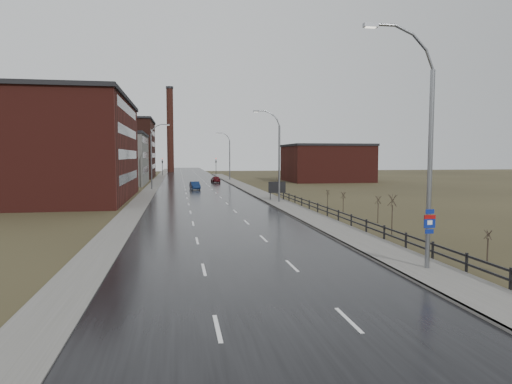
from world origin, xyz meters
name	(u,v)px	position (x,y,z in m)	size (l,w,h in m)	color
ground	(263,292)	(0.00, 0.00, 0.00)	(320.00, 320.00, 0.00)	#2D2819
road	(199,190)	(0.00, 60.00, 0.03)	(14.00, 300.00, 0.06)	black
sidewalk_right	(279,203)	(8.60, 35.00, 0.09)	(3.20, 180.00, 0.18)	#595651
curb_right	(267,203)	(7.08, 35.00, 0.09)	(0.16, 180.00, 0.18)	slate
sidewalk_left	(150,190)	(-8.20, 60.00, 0.06)	(2.40, 260.00, 0.12)	#595651
warehouse_near	(42,149)	(-20.99, 45.00, 6.76)	(22.44, 28.56, 13.50)	#471914
warehouse_mid	(105,159)	(-17.99, 78.00, 5.26)	(16.32, 20.40, 10.50)	slate
warehouse_far	(103,149)	(-22.99, 108.00, 7.76)	(26.52, 24.48, 15.50)	#331611
building_right	(326,163)	(30.30, 82.00, 4.26)	(18.36, 16.32, 8.50)	#471914
smokestack	(170,129)	(-6.00, 150.00, 15.50)	(2.70, 2.70, 30.70)	#331611
streetlight_main	(424,151)	(8.47, 2.00, 6.06)	(3.91, 0.29, 12.11)	slate
streetlight_right_mid	(277,156)	(8.50, 36.00, 5.84)	(3.36, 0.28, 11.35)	slate
streetlight_left	(153,156)	(-7.70, 62.00, 5.84)	(3.36, 0.28, 11.35)	slate
streetlight_right_far	(228,156)	(8.50, 90.00, 5.84)	(3.36, 0.28, 11.35)	slate
guardrail	(341,215)	(10.30, 18.31, 0.71)	(0.10, 53.05, 1.10)	black
shrub_b	(488,245)	(13.16, 3.31, 0.95)	(0.43, 0.45, 1.78)	#382D23
shrub_c	(392,213)	(12.02, 12.35, 1.59)	(0.70, 0.74, 2.99)	#382D23
shrub_d	(378,209)	(13.55, 18.06, 1.26)	(0.56, 0.59, 2.37)	#382D23
shrub_e	(343,202)	(12.80, 24.50, 1.18)	(0.53, 0.56, 2.23)	#382D23
shrub_f	(328,197)	(13.60, 31.68, 1.01)	(0.46, 0.48, 1.90)	#382D23
billboard	(277,188)	(9.10, 38.63, 1.70)	(2.27, 0.17, 2.50)	black
traffic_light_left	(162,160)	(-8.00, 120.00, 4.60)	(0.58, 2.73, 5.30)	black
traffic_light_right	(216,160)	(8.00, 120.00, 4.60)	(0.58, 2.73, 5.30)	black
car_near	(195,186)	(-0.64, 60.16, 0.68)	(1.44, 4.14, 1.36)	#0E2047
car_far	(216,180)	(4.55, 79.85, 0.72)	(1.70, 4.22, 1.44)	#4C0C12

